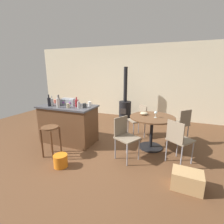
{
  "coord_description": "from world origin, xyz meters",
  "views": [
    {
      "loc": [
        1.67,
        -3.17,
        1.78
      ],
      "look_at": [
        0.3,
        0.35,
        0.81
      ],
      "focal_mm": 26.06,
      "sensor_mm": 36.0,
      "label": 1
    }
  ],
  "objects": [
    {
      "name": "wooden_stool",
      "position": [
        -0.67,
        -0.68,
        0.49
      ],
      "size": [
        0.35,
        0.35,
        0.66
      ],
      "color": "brown",
      "rests_on": "ground_plane"
    },
    {
      "name": "cup_3",
      "position": [
        -0.61,
        -0.11,
        0.99
      ],
      "size": [
        0.11,
        0.07,
        0.11
      ],
      "color": "tan",
      "rests_on": "kitchen_island"
    },
    {
      "name": "bottle_0",
      "position": [
        -0.85,
        -0.16,
        1.05
      ],
      "size": [
        0.08,
        0.08,
        0.3
      ],
      "color": "#B7B2AD",
      "rests_on": "kitchen_island"
    },
    {
      "name": "cup_0",
      "position": [
        -0.27,
        0.07,
        0.99
      ],
      "size": [
        0.12,
        0.09,
        0.1
      ],
      "color": "#383838",
      "rests_on": "kitchen_island"
    },
    {
      "name": "serving_bowl",
      "position": [
        1.03,
        0.57,
        0.8
      ],
      "size": [
        0.18,
        0.18,
        0.07
      ],
      "primitive_type": "ellipsoid",
      "color": "tan",
      "rests_on": "dining_table"
    },
    {
      "name": "toolbox",
      "position": [
        -0.79,
        0.19,
        1.02
      ],
      "size": [
        0.37,
        0.22,
        0.17
      ],
      "color": "gray",
      "rests_on": "kitchen_island"
    },
    {
      "name": "folding_chair_near",
      "position": [
        0.8,
        -0.21,
        0.51
      ],
      "size": [
        0.54,
        0.54,
        0.87
      ],
      "color": "#7F705B",
      "rests_on": "ground_plane"
    },
    {
      "name": "folding_chair_far",
      "position": [
        1.81,
        -0.04,
        0.53
      ],
      "size": [
        0.56,
        0.56,
        0.88
      ],
      "color": "#7F705B",
      "rests_on": "ground_plane"
    },
    {
      "name": "back_wall",
      "position": [
        0.0,
        3.03,
        1.35
      ],
      "size": [
        8.0,
        0.1,
        2.7
      ],
      "primitive_type": "cube",
      "color": "beige",
      "rests_on": "ground_plane"
    },
    {
      "name": "bottle_4",
      "position": [
        -0.98,
        0.03,
        1.04
      ],
      "size": [
        0.07,
        0.07,
        0.27
      ],
      "color": "black",
      "rests_on": "kitchen_island"
    },
    {
      "name": "wine_glass",
      "position": [
        1.32,
        0.43,
        0.87
      ],
      "size": [
        0.07,
        0.07,
        0.14
      ],
      "color": "silver",
      "rests_on": "dining_table"
    },
    {
      "name": "cup_2",
      "position": [
        -0.24,
        0.25,
        0.99
      ],
      "size": [
        0.12,
        0.08,
        0.11
      ],
      "color": "white",
      "rests_on": "kitchen_island"
    },
    {
      "name": "dining_table",
      "position": [
        1.24,
        0.47,
        0.58
      ],
      "size": [
        1.01,
        1.01,
        0.76
      ],
      "color": "black",
      "rests_on": "ground_plane"
    },
    {
      "name": "cardboard_box",
      "position": [
        1.97,
        -0.73,
        0.14
      ],
      "size": [
        0.47,
        0.34,
        0.28
      ],
      "primitive_type": "cube",
      "rotation": [
        0.0,
        0.0,
        -0.06
      ],
      "color": "tan",
      "rests_on": "ground_plane"
    },
    {
      "name": "bottle_5",
      "position": [
        -1.15,
        -0.11,
        1.05
      ],
      "size": [
        0.08,
        0.08,
        0.29
      ],
      "color": "black",
      "rests_on": "kitchen_island"
    },
    {
      "name": "bottle_1",
      "position": [
        -1.13,
        -0.03,
        1.03
      ],
      "size": [
        0.07,
        0.07,
        0.24
      ],
      "color": "#B7B2AD",
      "rests_on": "kitchen_island"
    },
    {
      "name": "kitchen_island",
      "position": [
        -0.78,
        0.09,
        0.47
      ],
      "size": [
        1.39,
        0.76,
        0.94
      ],
      "color": "brown",
      "rests_on": "ground_plane"
    },
    {
      "name": "bottle_2",
      "position": [
        -1.15,
        0.21,
        1.02
      ],
      "size": [
        0.08,
        0.08,
        0.22
      ],
      "color": "#B7B2AD",
      "rests_on": "kitchen_island"
    },
    {
      "name": "plastic_bucket",
      "position": [
        -0.24,
        -0.95,
        0.12
      ],
      "size": [
        0.26,
        0.26,
        0.24
      ],
      "primitive_type": "cylinder",
      "color": "orange",
      "rests_on": "ground_plane"
    },
    {
      "name": "folding_chair_left",
      "position": [
        1.87,
        1.03,
        0.52
      ],
      "size": [
        0.57,
        0.57,
        0.87
      ],
      "color": "#7F705B",
      "rests_on": "ground_plane"
    },
    {
      "name": "bottle_3",
      "position": [
        -0.37,
        -0.04,
        1.02
      ],
      "size": [
        0.07,
        0.07,
        0.21
      ],
      "color": "#B7B2AD",
      "rests_on": "kitchen_island"
    },
    {
      "name": "ground_plane",
      "position": [
        0.0,
        0.0,
        0.0
      ],
      "size": [
        8.8,
        8.8,
        0.0
      ],
      "primitive_type": "plane",
      "color": "brown"
    },
    {
      "name": "bottle_6",
      "position": [
        -0.49,
        0.07,
        1.03
      ],
      "size": [
        0.07,
        0.07,
        0.24
      ],
      "color": "maroon",
      "rests_on": "kitchen_island"
    },
    {
      "name": "wood_stove",
      "position": [
        0.01,
        2.42,
        0.48
      ],
      "size": [
        0.44,
        0.45,
        1.91
      ],
      "color": "black",
      "rests_on": "ground_plane"
    },
    {
      "name": "cup_1",
      "position": [
        -1.28,
        0.27,
        0.98
      ],
      "size": [
        0.13,
        0.09,
        0.09
      ],
      "color": "#DB6651",
      "rests_on": "kitchen_island"
    },
    {
      "name": "folding_chair_right",
      "position": [
        0.81,
        1.08,
        0.51
      ],
      "size": [
        0.56,
        0.56,
        0.86
      ],
      "color": "#7F705B",
      "rests_on": "ground_plane"
    }
  ]
}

